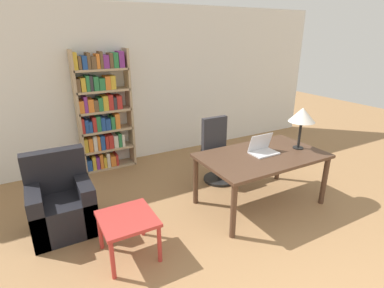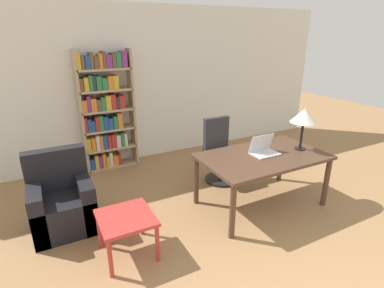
{
  "view_description": "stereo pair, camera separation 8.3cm",
  "coord_description": "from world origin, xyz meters",
  "px_view_note": "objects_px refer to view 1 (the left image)",
  "views": [
    {
      "loc": [
        -1.72,
        -0.6,
        2.21
      ],
      "look_at": [
        -0.1,
        2.33,
        0.98
      ],
      "focal_mm": 28.0,
      "sensor_mm": 36.0,
      "label": 1
    },
    {
      "loc": [
        -1.65,
        -0.64,
        2.21
      ],
      "look_at": [
        -0.1,
        2.33,
        0.98
      ],
      "focal_mm": 28.0,
      "sensor_mm": 36.0,
      "label": 2
    }
  ],
  "objects_px": {
    "office_chair": "(218,152)",
    "side_table_blue": "(128,223)",
    "laptop": "(263,149)",
    "table_lamp": "(302,116)",
    "desk": "(262,160)",
    "bookshelf": "(102,112)",
    "armchair": "(62,206)"
  },
  "relations": [
    {
      "from": "office_chair",
      "to": "side_table_blue",
      "type": "relative_size",
      "value": 1.77
    },
    {
      "from": "laptop",
      "to": "armchair",
      "type": "relative_size",
      "value": 0.38
    },
    {
      "from": "table_lamp",
      "to": "side_table_blue",
      "type": "bearing_deg",
      "value": -178.25
    },
    {
      "from": "desk",
      "to": "office_chair",
      "type": "distance_m",
      "value": 0.92
    },
    {
      "from": "desk",
      "to": "table_lamp",
      "type": "height_order",
      "value": "table_lamp"
    },
    {
      "from": "laptop",
      "to": "office_chair",
      "type": "xyz_separation_m",
      "value": [
        -0.12,
        0.86,
        -0.32
      ]
    },
    {
      "from": "office_chair",
      "to": "side_table_blue",
      "type": "xyz_separation_m",
      "value": [
        -1.8,
        -1.04,
        -0.07
      ]
    },
    {
      "from": "desk",
      "to": "office_chair",
      "type": "relative_size",
      "value": 1.64
    },
    {
      "from": "laptop",
      "to": "side_table_blue",
      "type": "relative_size",
      "value": 0.63
    },
    {
      "from": "desk",
      "to": "office_chair",
      "type": "xyz_separation_m",
      "value": [
        -0.09,
        0.9,
        -0.19
      ]
    },
    {
      "from": "office_chair",
      "to": "armchair",
      "type": "xyz_separation_m",
      "value": [
        -2.34,
        -0.21,
        -0.14
      ]
    },
    {
      "from": "table_lamp",
      "to": "armchair",
      "type": "xyz_separation_m",
      "value": [
        -3.02,
        0.75,
        -0.88
      ]
    },
    {
      "from": "armchair",
      "to": "table_lamp",
      "type": "bearing_deg",
      "value": -13.98
    },
    {
      "from": "desk",
      "to": "armchair",
      "type": "xyz_separation_m",
      "value": [
        -2.43,
        0.69,
        -0.33
      ]
    },
    {
      "from": "laptop",
      "to": "table_lamp",
      "type": "relative_size",
      "value": 0.62
    },
    {
      "from": "table_lamp",
      "to": "armchair",
      "type": "bearing_deg",
      "value": 166.02
    },
    {
      "from": "office_chair",
      "to": "bookshelf",
      "type": "bearing_deg",
      "value": 137.81
    },
    {
      "from": "desk",
      "to": "table_lamp",
      "type": "bearing_deg",
      "value": -6.28
    },
    {
      "from": "laptop",
      "to": "bookshelf",
      "type": "height_order",
      "value": "bookshelf"
    },
    {
      "from": "side_table_blue",
      "to": "bookshelf",
      "type": "xyz_separation_m",
      "value": [
        0.35,
        2.35,
        0.6
      ]
    },
    {
      "from": "desk",
      "to": "bookshelf",
      "type": "height_order",
      "value": "bookshelf"
    },
    {
      "from": "laptop",
      "to": "side_table_blue",
      "type": "distance_m",
      "value": 1.97
    },
    {
      "from": "desk",
      "to": "side_table_blue",
      "type": "height_order",
      "value": "desk"
    },
    {
      "from": "laptop",
      "to": "table_lamp",
      "type": "height_order",
      "value": "table_lamp"
    },
    {
      "from": "desk",
      "to": "laptop",
      "type": "relative_size",
      "value": 4.59
    },
    {
      "from": "laptop",
      "to": "bookshelf",
      "type": "bearing_deg",
      "value": 125.87
    },
    {
      "from": "desk",
      "to": "armchair",
      "type": "distance_m",
      "value": 2.55
    },
    {
      "from": "table_lamp",
      "to": "laptop",
      "type": "bearing_deg",
      "value": 169.12
    },
    {
      "from": "table_lamp",
      "to": "office_chair",
      "type": "bearing_deg",
      "value": 124.88
    },
    {
      "from": "office_chair",
      "to": "side_table_blue",
      "type": "distance_m",
      "value": 2.08
    },
    {
      "from": "office_chair",
      "to": "bookshelf",
      "type": "relative_size",
      "value": 0.5
    },
    {
      "from": "armchair",
      "to": "bookshelf",
      "type": "distance_m",
      "value": 1.9
    }
  ]
}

